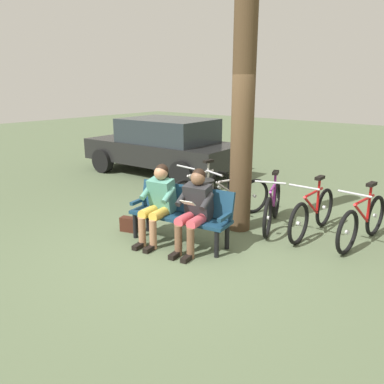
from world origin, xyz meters
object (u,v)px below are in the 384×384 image
object	(u,v)px
person_reading	(195,206)
bicycle_black	(202,190)
tree_trunk	(243,115)
bicycle_green	(233,199)
litter_bin	(203,201)
bench	(182,210)
bicycle_silver	(362,222)
parked_car	(164,145)
bicycle_red	(312,213)
bicycle_blue	(272,207)
handbag	(130,224)
person_companion	(158,200)

from	to	relation	value
person_reading	bicycle_black	size ratio (longest dim) A/B	0.72
tree_trunk	bicycle_green	world-z (taller)	tree_trunk
person_reading	litter_bin	bearing A→B (deg)	-67.36
bench	litter_bin	size ratio (longest dim) A/B	2.17
bicycle_silver	parked_car	bearing A→B (deg)	-100.45
tree_trunk	bicycle_silver	xyz separation A→B (m)	(-1.79, -0.63, -1.54)
person_reading	bicycle_red	world-z (taller)	person_reading
bicycle_blue	bicycle_green	size ratio (longest dim) A/B	1.00
bench	parked_car	world-z (taller)	parked_car
bicycle_red	bicycle_blue	distance (m)	0.67
handbag	litter_bin	world-z (taller)	litter_bin
litter_bin	bicycle_silver	size ratio (longest dim) A/B	0.46
person_companion	tree_trunk	distance (m)	1.87
bicycle_blue	bicycle_green	world-z (taller)	same
handbag	litter_bin	distance (m)	1.34
person_companion	litter_bin	xyz separation A→B (m)	(0.00, -1.12, -0.28)
handbag	litter_bin	size ratio (longest dim) A/B	0.39
bicycle_red	parked_car	size ratio (longest dim) A/B	0.39
person_reading	litter_bin	distance (m)	1.23
person_reading	handbag	world-z (taller)	person_reading
person_companion	parked_car	bearing A→B (deg)	-57.05
bench	parked_car	size ratio (longest dim) A/B	0.39
bicycle_blue	person_reading	bearing A→B (deg)	-35.16
bicycle_red	bicycle_black	distance (m)	2.22
tree_trunk	bicycle_black	bearing A→B (deg)	-21.92
tree_trunk	bicycle_silver	size ratio (longest dim) A/B	2.26
handbag	bench	bearing A→B (deg)	-165.96
person_companion	bicycle_red	size ratio (longest dim) A/B	0.71
bicycle_silver	bicycle_blue	size ratio (longest dim) A/B	1.05
tree_trunk	bicycle_red	bearing A→B (deg)	-153.34
litter_bin	parked_car	distance (m)	3.95
person_reading	handbag	distance (m)	1.40
handbag	bicycle_black	distance (m)	1.76
bicycle_green	bicycle_black	size ratio (longest dim) A/B	0.96
parked_car	bicycle_blue	bearing A→B (deg)	153.67
person_companion	bicycle_red	bearing A→B (deg)	-143.58
bicycle_green	parked_car	distance (m)	3.90
person_reading	handbag	size ratio (longest dim) A/B	4.00
person_companion	bicycle_blue	size ratio (longest dim) A/B	0.75
person_companion	bicycle_blue	world-z (taller)	person_companion
bicycle_red	bicycle_blue	world-z (taller)	same
bicycle_green	parked_car	size ratio (longest dim) A/B	0.37
person_companion	bicycle_silver	world-z (taller)	person_companion
parked_car	bicycle_red	bearing A→B (deg)	157.57
handbag	bicycle_green	size ratio (longest dim) A/B	0.19
person_reading	litter_bin	xyz separation A→B (m)	(0.63, -1.01, -0.28)
handbag	bicycle_silver	distance (m)	3.65
handbag	bicycle_blue	bearing A→B (deg)	-135.30
litter_bin	parked_car	world-z (taller)	parked_car
person_companion	handbag	distance (m)	0.85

